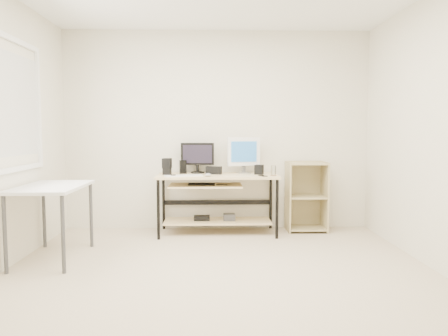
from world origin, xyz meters
name	(u,v)px	position (x,y,z in m)	size (l,w,h in m)	color
room	(204,128)	(-0.14, 0.04, 1.32)	(4.01, 4.01, 2.62)	beige
desk	(215,191)	(-0.03, 1.66, 0.54)	(1.50, 0.65, 0.75)	beige
side_table	(52,193)	(-1.68, 0.60, 0.67)	(0.60, 1.00, 0.75)	white
shelf_unit	(306,196)	(1.15, 1.82, 0.45)	(0.50, 0.40, 0.90)	tan
black_monitor	(197,156)	(-0.26, 1.86, 0.98)	(0.43, 0.18, 0.39)	black
white_imac	(244,153)	(0.34, 1.81, 1.02)	(0.43, 0.17, 0.47)	silver
keyboard	(184,176)	(-0.41, 1.46, 0.76)	(0.45, 0.13, 0.02)	white
mouse	(208,175)	(-0.12, 1.44, 0.77)	(0.07, 0.11, 0.04)	#B1B1B7
center_speaker	(214,170)	(-0.05, 1.72, 0.80)	(0.19, 0.09, 0.10)	black
speaker_left	(167,166)	(-0.63, 1.67, 0.86)	(0.12, 0.12, 0.21)	black
speaker_right	(259,170)	(0.52, 1.68, 0.81)	(0.10, 0.10, 0.12)	black
audio_controller	(183,167)	(-0.44, 1.80, 0.84)	(0.09, 0.05, 0.17)	black
volume_puck	(173,176)	(-0.53, 1.42, 0.76)	(0.06, 0.06, 0.03)	black
smartphone	(263,176)	(0.55, 1.45, 0.75)	(0.06, 0.12, 0.01)	black
coaster	(273,176)	(0.68, 1.49, 0.75)	(0.08, 0.08, 0.01)	#A5734A
drinking_glass	(273,170)	(0.68, 1.49, 0.82)	(0.06, 0.06, 0.12)	white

